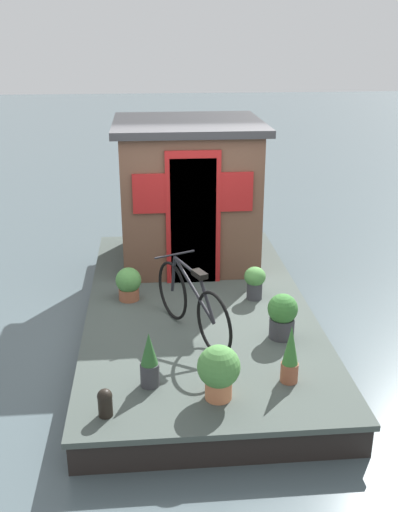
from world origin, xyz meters
TOP-DOWN VIEW (x-y plane):
  - ground_plane at (0.00, 0.00)m, footprint 60.00×60.00m
  - houseboat_deck at (0.00, 0.00)m, footprint 5.29×2.74m
  - houseboat_cabin at (1.53, 0.00)m, footprint 1.94×2.07m
  - bicycle at (-0.84, 0.14)m, footprint 1.53×0.76m
  - potted_plant_succulent at (0.05, -0.73)m, footprint 0.27×0.27m
  - potted_plant_geranium at (-1.87, -0.73)m, footprint 0.17×0.17m
  - potted_plant_sage at (-0.99, -0.86)m, footprint 0.34×0.34m
  - potted_plant_ivy at (-1.83, 0.62)m, footprint 0.19×0.19m
  - potted_plant_rosemary at (0.16, 0.86)m, footprint 0.32×0.32m
  - potted_plant_thyme at (-2.09, -0.01)m, footprint 0.40×0.40m
  - mooring_bollard at (-2.28, 1.02)m, footprint 0.14×0.14m

SIDE VIEW (x-z plane):
  - ground_plane at x=0.00m, z-range 0.00..0.00m
  - houseboat_deck at x=0.00m, z-range 0.00..0.38m
  - mooring_bollard at x=-2.28m, z-range 0.39..0.66m
  - potted_plant_rosemary at x=0.16m, z-range 0.39..0.82m
  - potted_plant_succulent at x=0.05m, z-range 0.41..0.84m
  - potted_plant_ivy at x=-1.83m, z-range 0.37..0.93m
  - potted_plant_sage at x=-0.99m, z-range 0.40..0.91m
  - potted_plant_geranium at x=-1.87m, z-range 0.37..0.97m
  - potted_plant_thyme at x=-2.09m, z-range 0.41..0.95m
  - bicycle at x=-0.84m, z-range 0.35..1.19m
  - houseboat_cabin at x=1.53m, z-range 0.39..2.43m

